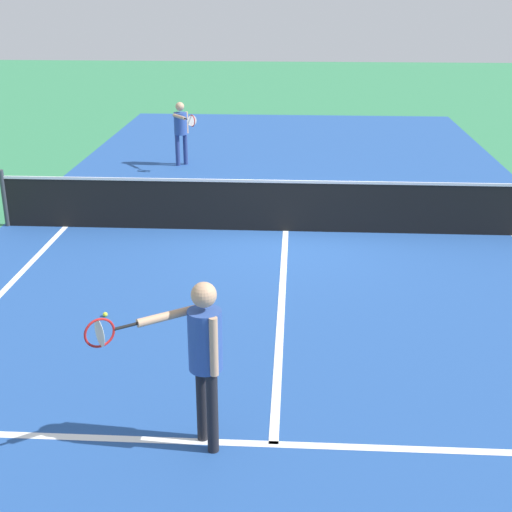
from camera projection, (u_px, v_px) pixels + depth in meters
The scene contains 8 objects.
ground_plane at pixel (286, 231), 12.85m from camera, with size 60.00×60.00×0.00m, color #337F51.
court_surface_inbounds at pixel (286, 231), 12.85m from camera, with size 10.62×24.40×0.00m, color #234C93.
line_service_near at pixel (273, 444), 6.90m from camera, with size 8.22×0.10×0.01m, color white.
line_center_service at pixel (281, 305), 9.87m from camera, with size 0.10×6.40×0.01m, color white.
net at pixel (286, 205), 12.67m from camera, with size 10.51×0.09×1.07m.
player_near at pixel (202, 347), 6.49m from camera, with size 1.15×0.67×1.74m.
player_far at pixel (181, 127), 17.17m from camera, with size 0.67×1.07×1.55m.
tennis_ball_mid_court at pixel (105, 314), 9.53m from camera, with size 0.07×0.07×0.07m, color #CCE033.
Camera 1 is at (0.16, -12.15, 4.23)m, focal length 49.20 mm.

